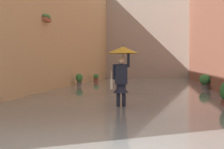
% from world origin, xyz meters
% --- Properties ---
extents(ground_plane, '(66.01, 66.01, 0.00)m').
position_xyz_m(ground_plane, '(0.00, -13.20, 0.00)').
color(ground_plane, slate).
extents(flood_water, '(9.03, 32.41, 0.16)m').
position_xyz_m(flood_water, '(0.00, -13.20, 0.08)').
color(flood_water, slate).
rests_on(flood_water, ground_plane).
extents(building_facade_right, '(2.04, 30.41, 9.00)m').
position_xyz_m(building_facade_right, '(5.02, -13.20, 4.50)').
color(building_facade_right, tan).
rests_on(building_facade_right, ground_plane).
extents(building_facade_far, '(11.83, 1.80, 13.52)m').
position_xyz_m(building_facade_far, '(0.00, -27.31, 6.76)').
color(building_facade_far, '#A89989').
rests_on(building_facade_far, ground_plane).
extents(person_wading, '(1.01, 1.01, 2.13)m').
position_xyz_m(person_wading, '(-0.26, -5.31, 1.49)').
color(person_wading, '#4C4233').
rests_on(person_wading, ground_plane).
extents(potted_plant_far_left, '(0.62, 0.62, 0.95)m').
position_xyz_m(potted_plant_far_left, '(-3.86, -13.15, 0.56)').
color(potted_plant_far_left, '#66605B').
rests_on(potted_plant_far_left, ground_plane).
extents(potted_plant_far_right, '(0.43, 0.43, 0.78)m').
position_xyz_m(potted_plant_far_right, '(3.60, -19.10, 0.41)').
color(potted_plant_far_right, brown).
rests_on(potted_plant_far_right, ground_plane).
extents(potted_plant_near_right, '(0.45, 0.45, 0.92)m').
position_xyz_m(potted_plant_near_right, '(3.69, -14.54, 0.52)').
color(potted_plant_near_right, '#66605B').
rests_on(potted_plant_near_right, ground_plane).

